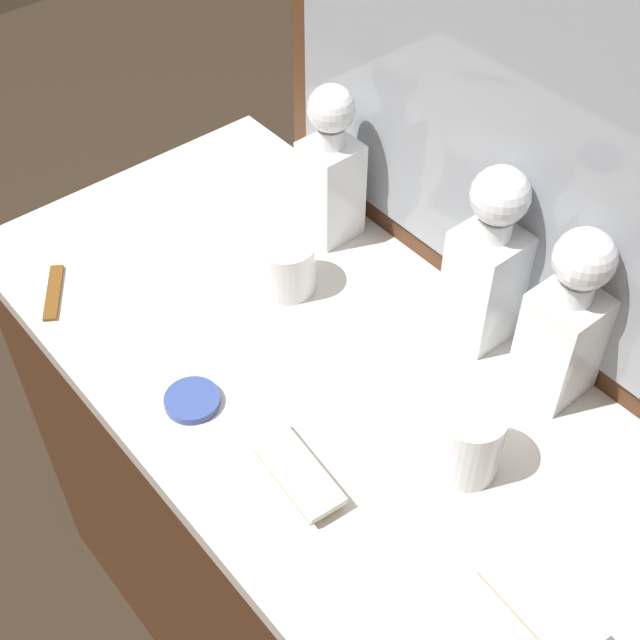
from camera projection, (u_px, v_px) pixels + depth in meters
name	position (u px, v px, depth m)	size (l,w,h in m)	color
ground_plane	(320.00, 635.00, 1.88)	(6.00, 6.00, 0.00)	#2D2319
dresser	(320.00, 526.00, 1.56)	(1.11, 0.57, 0.89)	#472816
dresser_mirror	(480.00, 103.00, 1.14)	(0.76, 0.03, 0.61)	#472816
crystal_decanter_front	(564.00, 330.00, 1.13)	(0.09, 0.09, 0.27)	white
crystal_decanter_rear	(331.00, 178.00, 1.36)	(0.08, 0.08, 0.26)	white
crystal_decanter_far_left	(486.00, 272.00, 1.20)	(0.09, 0.09, 0.28)	white
crystal_tumbler_far_left	(287.00, 267.00, 1.32)	(0.09, 0.09, 0.08)	white
crystal_tumbler_right	(468.00, 443.00, 1.08)	(0.08, 0.08, 0.10)	white
silver_brush_front	(296.00, 472.00, 1.09)	(0.15, 0.07, 0.02)	#B7A88C
silver_brush_center	(538.00, 601.00, 0.98)	(0.15, 0.07, 0.02)	#B7A88C
porcelain_dish	(192.00, 400.00, 1.18)	(0.08, 0.08, 0.01)	#33478C
tortoiseshell_comb	(54.00, 292.00, 1.33)	(0.11, 0.08, 0.01)	brown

